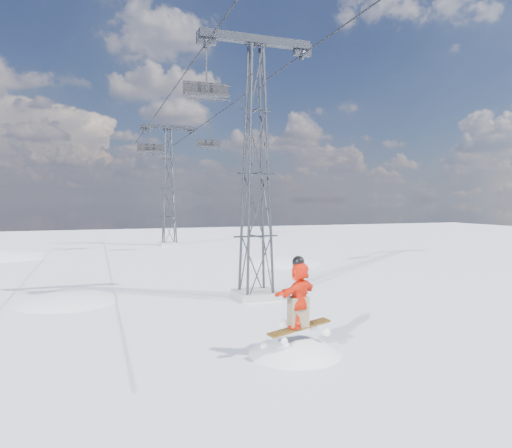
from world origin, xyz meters
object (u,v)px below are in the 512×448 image
Objects in this scene: lift_tower_far at (169,188)px; lift_tower_near at (256,174)px; snowboarder_jump at (294,409)px; lift_chair_near at (206,90)px.

lift_tower_near is at bearing -90.00° from lift_tower_far.
snowboarder_jump is (-1.40, -32.28, -7.09)m from lift_tower_far.
lift_tower_near reaches higher than snowboarder_jump.
snowboarder_jump is (-1.40, -7.28, -7.09)m from lift_tower_near.
lift_chair_near is (-2.20, 0.02, 3.48)m from lift_tower_near.
lift_chair_near reaches higher than snowboarder_jump.
lift_chair_near is (-0.80, 7.30, 10.56)m from snowboarder_jump.
lift_tower_near and lift_tower_far have the same top height.
lift_tower_near is 4.80× the size of lift_chair_near.
lift_tower_far reaches higher than snowboarder_jump.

